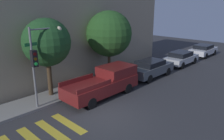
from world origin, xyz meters
name	(u,v)px	position (x,y,z in m)	size (l,w,h in m)	color
ground_plane	(103,117)	(0.00, 0.00, 0.00)	(60.00, 60.00, 0.00)	#333335
sidewalk	(60,94)	(0.00, 4.23, 0.07)	(26.00, 2.07, 0.14)	gray
building_row	(24,36)	(0.00, 8.67, 3.53)	(26.00, 6.00, 7.07)	gray
crosswalk	(43,135)	(-3.16, 0.80, 0.00)	(3.33, 2.60, 0.00)	gold
traffic_light_pole	(40,54)	(-1.56, 3.37, 3.23)	(2.30, 0.56, 4.71)	slate
pickup_truck	(105,82)	(2.19, 2.10, 0.91)	(5.28, 1.99, 1.80)	maroon
sedan_near_corner	(151,68)	(7.48, 2.10, 0.77)	(4.42, 1.85, 1.44)	#4C5156
sedan_middle	(181,58)	(12.81, 2.10, 0.73)	(4.21, 1.85, 1.36)	#B7BABF
sedan_far_end	(203,50)	(18.37, 2.10, 0.73)	(4.22, 1.87, 1.35)	silver
tree_near_corner	(47,43)	(-0.48, 4.48, 3.58)	(2.98, 2.98, 5.09)	#42301E
tree_midblock	(109,34)	(4.98, 4.48, 3.62)	(3.61, 3.61, 5.44)	#4C3823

